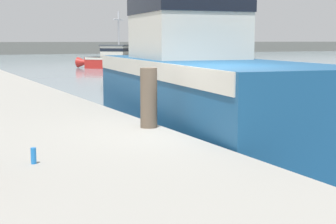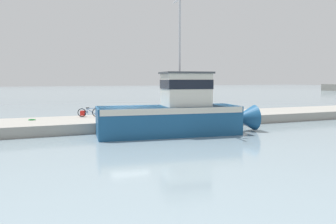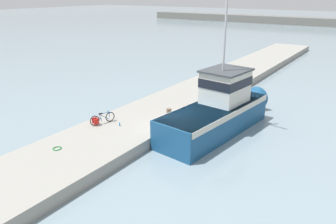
# 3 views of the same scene
# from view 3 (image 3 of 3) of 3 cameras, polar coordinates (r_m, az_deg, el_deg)

# --- Properties ---
(ground_plane) EXTENTS (320.00, 320.00, 0.00)m
(ground_plane) POSITION_cam_3_polar(r_m,az_deg,el_deg) (20.75, 1.61, -4.98)
(ground_plane) COLOR gray
(dock_pier) EXTENTS (5.19, 80.00, 0.71)m
(dock_pier) POSITION_cam_3_polar(r_m,az_deg,el_deg) (22.37, -5.47, -2.13)
(dock_pier) COLOR gray
(dock_pier) RESTS_ON ground_plane
(fishing_boat_main) EXTENTS (3.96, 11.02, 10.25)m
(fishing_boat_main) POSITION_cam_3_polar(r_m,az_deg,el_deg) (22.01, 8.98, 0.54)
(fishing_boat_main) COLOR navy
(fishing_boat_main) RESTS_ON ground_plane
(bicycle_touring) EXTENTS (0.77, 1.70, 0.73)m
(bicycle_touring) POSITION_cam_3_polar(r_m,az_deg,el_deg) (21.71, -11.73, -1.23)
(bicycle_touring) COLOR black
(bicycle_touring) RESTS_ON dock_pier
(mooring_post) EXTENTS (0.31, 0.31, 1.11)m
(mooring_post) POSITION_cam_3_polar(r_m,az_deg,el_deg) (21.10, 0.16, -0.78)
(mooring_post) COLOR brown
(mooring_post) RESTS_ON dock_pier
(hose_coil) EXTENTS (0.49, 0.49, 0.05)m
(hose_coil) POSITION_cam_3_polar(r_m,az_deg,el_deg) (19.09, -18.75, -6.03)
(hose_coil) COLOR #197A2D
(hose_coil) RESTS_ON dock_pier
(water_bottle_by_bike) EXTENTS (0.07, 0.07, 0.22)m
(water_bottle_by_bike) POSITION_cam_3_polar(r_m,az_deg,el_deg) (21.30, -8.43, -2.10)
(water_bottle_by_bike) COLOR blue
(water_bottle_by_bike) RESTS_ON dock_pier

